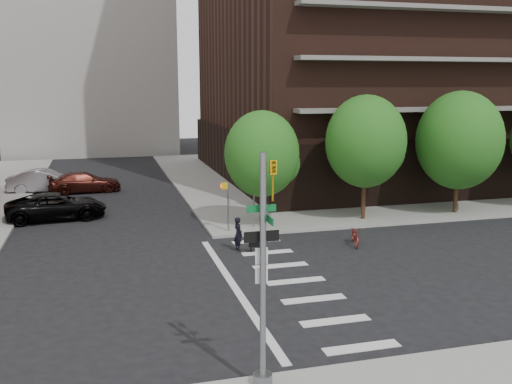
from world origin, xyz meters
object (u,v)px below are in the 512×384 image
(traffic_signal, at_px, (264,290))
(scooter, at_px, (356,235))
(parked_car_black, at_px, (56,206))
(parked_car_maroon, at_px, (85,182))
(dog_walker, at_px, (238,234))
(parked_car_silver, at_px, (45,181))

(traffic_signal, relative_size, scooter, 3.22)
(parked_car_black, height_order, parked_car_maroon, parked_car_black)
(traffic_signal, bearing_deg, scooter, 55.55)
(parked_car_maroon, relative_size, dog_walker, 3.15)
(parked_car_black, relative_size, parked_car_silver, 1.09)
(traffic_signal, relative_size, dog_walker, 3.73)
(traffic_signal, distance_m, parked_car_silver, 30.80)
(parked_car_black, distance_m, dog_walker, 12.32)
(traffic_signal, distance_m, parked_car_maroon, 29.68)
(parked_car_silver, bearing_deg, parked_car_black, -166.07)
(parked_car_black, height_order, parked_car_silver, parked_car_silver)
(parked_car_maroon, distance_m, dog_walker, 18.49)
(scooter, bearing_deg, parked_car_maroon, 143.67)
(parked_car_silver, xyz_separation_m, dog_walker, (9.98, -17.57, -0.04))
(parked_car_maroon, bearing_deg, parked_car_silver, 72.83)
(parked_car_black, bearing_deg, parked_car_silver, 2.82)
(parked_car_black, bearing_deg, traffic_signal, -168.85)
(parked_car_maroon, relative_size, parked_car_silver, 0.99)
(traffic_signal, xyz_separation_m, parked_car_maroon, (-5.03, 29.18, -1.97))
(scooter, height_order, dog_walker, dog_walker)
(parked_car_silver, height_order, dog_walker, parked_car_silver)
(parked_car_maroon, height_order, parked_car_silver, parked_car_silver)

